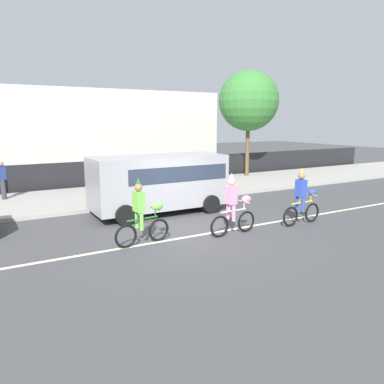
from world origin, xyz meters
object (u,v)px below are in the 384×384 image
Objects in this scene: parade_cyclist_lime at (143,216)px; parked_van_grey at (160,180)px; parade_cyclist_cobalt at (303,200)px; pedestrian_onlooker at (3,179)px; parade_cyclist_pink at (234,208)px.

parked_van_grey reaches higher than parade_cyclist_lime.
parade_cyclist_cobalt is at bearing -47.77° from parked_van_grey.
parked_van_grey is (-3.48, 3.83, 0.44)m from parade_cyclist_cobalt.
parked_van_grey is 3.09× the size of pedestrian_onlooker.
parade_cyclist_cobalt is at bearing -45.61° from pedestrian_onlooker.
parade_cyclist_lime is 0.38× the size of parked_van_grey.
parade_cyclist_cobalt reaches higher than pedestrian_onlooker.
parade_cyclist_lime is 5.53m from parade_cyclist_cobalt.
pedestrian_onlooker is at bearing 135.97° from parked_van_grey.
parade_cyclist_lime and parade_cyclist_cobalt have the same top height.
parade_cyclist_pink is 1.19× the size of pedestrian_onlooker.
parade_cyclist_pink is at bearing -77.96° from parked_van_grey.
parade_cyclist_cobalt is 1.19× the size of pedestrian_onlooker.
parked_van_grey reaches higher than parade_cyclist_pink.
parade_cyclist_pink is 2.71m from parade_cyclist_cobalt.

